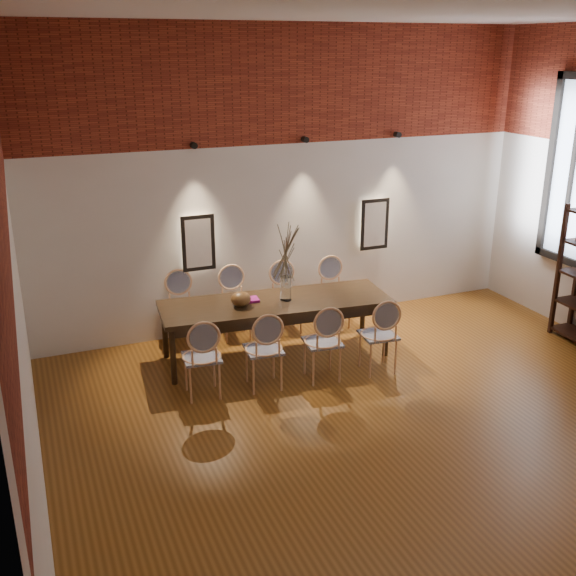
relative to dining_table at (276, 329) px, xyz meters
name	(u,v)px	position (x,y,z in m)	size (l,w,h in m)	color
floor	(423,445)	(0.61, -2.42, -0.39)	(7.00, 7.00, 0.02)	brown
ceiling	(458,4)	(0.61, -2.42, 3.63)	(7.00, 7.00, 0.02)	silver
wall_back	(287,181)	(0.61, 1.13, 1.62)	(7.00, 0.10, 4.00)	silver
wall_left	(9,304)	(-2.94, -2.42, 1.62)	(0.10, 7.00, 4.00)	silver
brick_band_back	(289,84)	(0.61, 1.06, 2.88)	(7.00, 0.02, 1.50)	maroon
niche_left	(198,243)	(-0.69, 1.03, 0.93)	(0.36, 0.06, 0.66)	#FFEAC6
niche_right	(374,224)	(1.91, 1.03, 0.93)	(0.36, 0.06, 0.66)	#FFEAC6
spot_fixture_left	(194,145)	(-0.69, 1.00, 2.17)	(0.08, 0.08, 0.10)	black
spot_fixture_mid	(305,140)	(0.81, 1.00, 2.17)	(0.08, 0.08, 0.10)	black
spot_fixture_right	(397,135)	(2.21, 1.00, 2.17)	(0.08, 0.08, 0.10)	black
window_glass	(574,171)	(4.07, -0.42, 1.77)	(0.02, 0.78, 2.38)	silver
window_frame	(572,171)	(4.05, -0.42, 1.77)	(0.08, 0.90, 2.50)	black
window_mullion	(572,171)	(4.05, -0.42, 1.77)	(0.06, 0.06, 2.40)	black
dining_table	(276,329)	(0.00, 0.00, 0.00)	(2.83, 0.91, 0.75)	black
chair_near_a	(202,357)	(-1.12, -0.63, 0.09)	(0.44, 0.44, 0.94)	#E9B281
chair_near_b	(264,349)	(-0.42, -0.70, 0.09)	(0.44, 0.44, 0.94)	#E9B281
chair_near_c	(322,342)	(0.28, -0.76, 0.09)	(0.44, 0.44, 0.94)	#E9B281
chair_near_d	(378,335)	(0.99, -0.83, 0.09)	(0.44, 0.44, 0.94)	#E9B281
chair_far_a	(182,310)	(-0.99, 0.83, 0.09)	(0.44, 0.44, 0.94)	#E9B281
chair_far_b	(235,305)	(-0.28, 0.76, 0.09)	(0.44, 0.44, 0.94)	#E9B281
chair_far_c	(286,299)	(0.42, 0.70, 0.09)	(0.44, 0.44, 0.94)	#E9B281
chair_far_d	(335,294)	(1.12, 0.63, 0.09)	(0.44, 0.44, 0.94)	#E9B281
vase	(286,288)	(0.13, -0.01, 0.53)	(0.14, 0.14, 0.30)	silver
dried_branches	(286,253)	(0.13, -0.01, 0.98)	(0.50, 0.50, 0.70)	brown
bowl	(241,299)	(-0.45, -0.01, 0.46)	(0.24, 0.24, 0.18)	brown
book	(248,300)	(-0.32, 0.12, 0.39)	(0.26, 0.18, 0.03)	#85126E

